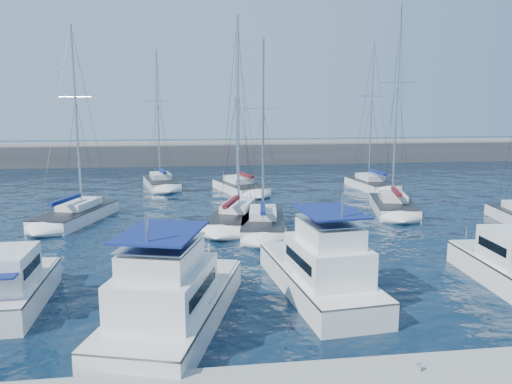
{
  "coord_description": "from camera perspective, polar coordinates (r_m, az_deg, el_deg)",
  "views": [
    {
      "loc": [
        -7.03,
        -24.69,
        8.87
      ],
      "look_at": [
        -2.53,
        8.65,
        3.0
      ],
      "focal_mm": 35.0,
      "sensor_mm": 36.0,
      "label": 1
    }
  ],
  "objects": [
    {
      "name": "sailboat_mid_b",
      "position": [
        37.95,
        -2.27,
        -2.81
      ],
      "size": [
        5.73,
        9.32,
        15.74
      ],
      "rotation": [
        0.0,
        0.0,
        -0.33
      ],
      "color": "white",
      "rests_on": "ground"
    },
    {
      "name": "breakwater",
      "position": [
        77.41,
        -2.45,
        4.09
      ],
      "size": [
        160.0,
        6.0,
        4.45
      ],
      "color": "#424244",
      "rests_on": "ground"
    },
    {
      "name": "motor_yacht_stbd_inner",
      "position": [
        23.87,
        7.45,
        -9.1
      ],
      "size": [
        4.27,
        9.84,
        4.69
      ],
      "rotation": [
        0.0,
        0.0,
        0.1
      ],
      "color": "white",
      "rests_on": "ground"
    },
    {
      "name": "sailboat_mid_c",
      "position": [
        35.64,
        0.79,
        -3.66
      ],
      "size": [
        4.08,
        8.29,
        13.8
      ],
      "rotation": [
        0.0,
        0.0,
        -0.15
      ],
      "color": "silver",
      "rests_on": "ground"
    },
    {
      "name": "motor_yacht_port_outer",
      "position": [
        24.73,
        -26.36,
        -9.87
      ],
      "size": [
        2.94,
        6.61,
        3.2
      ],
      "rotation": [
        0.0,
        0.0,
        0.02
      ],
      "color": "silver",
      "rests_on": "ground"
    },
    {
      "name": "motor_yacht_stbd_outer",
      "position": [
        28.32,
        26.5,
        -7.43
      ],
      "size": [
        2.91,
        6.95,
        3.2
      ],
      "rotation": [
        0.0,
        0.0,
        -0.06
      ],
      "color": "white",
      "rests_on": "ground"
    },
    {
      "name": "sailboat_back_b",
      "position": [
        51.58,
        -1.85,
        0.6
      ],
      "size": [
        5.41,
        8.73,
        16.37
      ],
      "rotation": [
        0.0,
        0.0,
        0.3
      ],
      "color": "white",
      "rests_on": "ground"
    },
    {
      "name": "dock_cleat_centre",
      "position": [
        17.41,
        18.11,
        -18.52
      ],
      "size": [
        0.16,
        0.16,
        0.25
      ],
      "primitive_type": "cylinder",
      "color": "silver",
      "rests_on": "dock"
    },
    {
      "name": "sailboat_back_a",
      "position": [
        55.4,
        -10.77,
        1.06
      ],
      "size": [
        4.53,
        8.16,
        14.94
      ],
      "rotation": [
        0.0,
        0.0,
        0.2
      ],
      "color": "silver",
      "rests_on": "ground"
    },
    {
      "name": "ground",
      "position": [
        27.16,
        7.85,
        -9.26
      ],
      "size": [
        220.0,
        220.0,
        0.0
      ],
      "primitive_type": "plane",
      "color": "black",
      "rests_on": "ground"
    },
    {
      "name": "sailboat_mid_a",
      "position": [
        41.04,
        -19.82,
        -2.43
      ],
      "size": [
        5.54,
        9.19,
        15.2
      ],
      "rotation": [
        0.0,
        0.0,
        -0.31
      ],
      "color": "white",
      "rests_on": "ground"
    },
    {
      "name": "sailboat_mid_d",
      "position": [
        43.38,
        15.4,
        -1.51
      ],
      "size": [
        4.98,
        8.28,
        17.24
      ],
      "rotation": [
        0.0,
        0.0,
        -0.25
      ],
      "color": "silver",
      "rests_on": "ground"
    },
    {
      "name": "sailboat_back_c",
      "position": [
        54.73,
        13.06,
        0.89
      ],
      "size": [
        3.8,
        7.75,
        15.75
      ],
      "rotation": [
        0.0,
        0.0,
        0.1
      ],
      "color": "silver",
      "rests_on": "ground"
    },
    {
      "name": "dock",
      "position": [
        17.62,
        18.03,
        -19.73
      ],
      "size": [
        40.0,
        2.2,
        0.6
      ],
      "primitive_type": "cube",
      "color": "gray",
      "rests_on": "ground"
    },
    {
      "name": "motor_yacht_port_inner",
      "position": [
        20.59,
        -9.61,
        -12.32
      ],
      "size": [
        6.31,
        10.67,
        4.69
      ],
      "rotation": [
        0.0,
        0.0,
        -0.29
      ],
      "color": "silver",
      "rests_on": "ground"
    }
  ]
}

